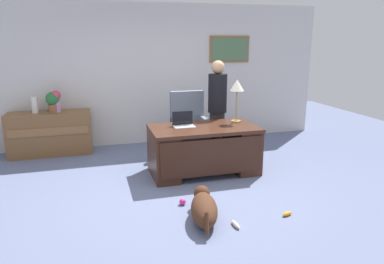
{
  "coord_description": "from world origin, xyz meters",
  "views": [
    {
      "loc": [
        -1.17,
        -4.42,
        2.02
      ],
      "look_at": [
        0.18,
        0.3,
        0.75
      ],
      "focal_mm": 33.56,
      "sensor_mm": 36.0,
      "label": 1
    }
  ],
  "objects_px": {
    "armchair": "(189,128)",
    "vase_empty": "(35,105)",
    "dog_lying": "(204,208)",
    "person_standing": "(217,108)",
    "dog_toy_ball": "(183,202)",
    "vase_with_flowers": "(56,100)",
    "desk_lamp": "(237,88)",
    "potted_plant": "(53,101)",
    "desk": "(204,148)",
    "credenza": "(50,133)",
    "laptop": "(183,123)",
    "dog_toy_plush": "(287,214)",
    "dog_toy_bone": "(236,224)"
  },
  "relations": [
    {
      "from": "credenza",
      "to": "dog_toy_bone",
      "type": "xyz_separation_m",
      "value": [
        2.2,
        -3.34,
        -0.36
      ]
    },
    {
      "from": "vase_empty",
      "to": "dog_toy_ball",
      "type": "height_order",
      "value": "vase_empty"
    },
    {
      "from": "armchair",
      "to": "vase_empty",
      "type": "height_order",
      "value": "armchair"
    },
    {
      "from": "dog_lying",
      "to": "dog_toy_bone",
      "type": "height_order",
      "value": "dog_lying"
    },
    {
      "from": "potted_plant",
      "to": "dog_toy_bone",
      "type": "relative_size",
      "value": 1.94
    },
    {
      "from": "credenza",
      "to": "dog_toy_plush",
      "type": "distance_m",
      "value": 4.38
    },
    {
      "from": "desk_lamp",
      "to": "dog_toy_ball",
      "type": "xyz_separation_m",
      "value": [
        -1.2,
        -1.19,
        -1.24
      ]
    },
    {
      "from": "armchair",
      "to": "dog_toy_plush",
      "type": "height_order",
      "value": "armchair"
    },
    {
      "from": "dog_toy_plush",
      "to": "dog_toy_ball",
      "type": "bearing_deg",
      "value": 150.85
    },
    {
      "from": "vase_empty",
      "to": "desk_lamp",
      "type": "bearing_deg",
      "value": -24.68
    },
    {
      "from": "armchair",
      "to": "vase_empty",
      "type": "relative_size",
      "value": 4.0
    },
    {
      "from": "vase_with_flowers",
      "to": "potted_plant",
      "type": "height_order",
      "value": "vase_with_flowers"
    },
    {
      "from": "credenza",
      "to": "dog_toy_ball",
      "type": "bearing_deg",
      "value": -56.36
    },
    {
      "from": "armchair",
      "to": "desk_lamp",
      "type": "distance_m",
      "value": 1.23
    },
    {
      "from": "dog_toy_ball",
      "to": "dog_toy_bone",
      "type": "relative_size",
      "value": 0.44
    },
    {
      "from": "credenza",
      "to": "dog_toy_ball",
      "type": "height_order",
      "value": "credenza"
    },
    {
      "from": "desk_lamp",
      "to": "laptop",
      "type": "bearing_deg",
      "value": -175.92
    },
    {
      "from": "dog_lying",
      "to": "laptop",
      "type": "height_order",
      "value": "laptop"
    },
    {
      "from": "desk_lamp",
      "to": "vase_empty",
      "type": "bearing_deg",
      "value": 155.32
    },
    {
      "from": "desk",
      "to": "vase_empty",
      "type": "bearing_deg",
      "value": 147.35
    },
    {
      "from": "dog_toy_bone",
      "to": "dog_toy_plush",
      "type": "xyz_separation_m",
      "value": [
        0.68,
        0.07,
        0.0
      ]
    },
    {
      "from": "vase_empty",
      "to": "dog_toy_ball",
      "type": "bearing_deg",
      "value": -53.34
    },
    {
      "from": "armchair",
      "to": "dog_toy_bone",
      "type": "xyz_separation_m",
      "value": [
        -0.19,
        -2.64,
        -0.48
      ]
    },
    {
      "from": "armchair",
      "to": "dog_toy_ball",
      "type": "height_order",
      "value": "armchair"
    },
    {
      "from": "armchair",
      "to": "laptop",
      "type": "height_order",
      "value": "armchair"
    },
    {
      "from": "credenza",
      "to": "vase_with_flowers",
      "type": "height_order",
      "value": "vase_with_flowers"
    },
    {
      "from": "armchair",
      "to": "dog_toy_bone",
      "type": "height_order",
      "value": "armchair"
    },
    {
      "from": "credenza",
      "to": "vase_empty",
      "type": "distance_m",
      "value": 0.57
    },
    {
      "from": "armchair",
      "to": "dog_toy_ball",
      "type": "xyz_separation_m",
      "value": [
        -0.63,
        -1.95,
        -0.46
      ]
    },
    {
      "from": "credenza",
      "to": "dog_toy_ball",
      "type": "relative_size",
      "value": 17.29
    },
    {
      "from": "dog_toy_plush",
      "to": "desk_lamp",
      "type": "bearing_deg",
      "value": 87.36
    },
    {
      "from": "person_standing",
      "to": "dog_toy_plush",
      "type": "distance_m",
      "value": 2.47
    },
    {
      "from": "armchair",
      "to": "person_standing",
      "type": "height_order",
      "value": "person_standing"
    },
    {
      "from": "person_standing",
      "to": "desk_lamp",
      "type": "relative_size",
      "value": 2.47
    },
    {
      "from": "person_standing",
      "to": "dog_toy_ball",
      "type": "bearing_deg",
      "value": -121.96
    },
    {
      "from": "desk",
      "to": "vase_empty",
      "type": "height_order",
      "value": "vase_empty"
    },
    {
      "from": "desk_lamp",
      "to": "potted_plant",
      "type": "height_order",
      "value": "desk_lamp"
    },
    {
      "from": "credenza",
      "to": "desk_lamp",
      "type": "bearing_deg",
      "value": -26.18
    },
    {
      "from": "laptop",
      "to": "dog_toy_plush",
      "type": "distance_m",
      "value": 2.08
    },
    {
      "from": "desk",
      "to": "potted_plant",
      "type": "bearing_deg",
      "value": 144.0
    },
    {
      "from": "dog_lying",
      "to": "vase_empty",
      "type": "bearing_deg",
      "value": 124.2
    },
    {
      "from": "desk",
      "to": "person_standing",
      "type": "xyz_separation_m",
      "value": [
        0.46,
        0.7,
        0.47
      ]
    },
    {
      "from": "laptop",
      "to": "desk_lamp",
      "type": "bearing_deg",
      "value": 4.08
    },
    {
      "from": "laptop",
      "to": "desk_lamp",
      "type": "xyz_separation_m",
      "value": [
        0.89,
        0.06,
        0.49
      ]
    },
    {
      "from": "potted_plant",
      "to": "desk",
      "type": "bearing_deg",
      "value": -36.0
    },
    {
      "from": "vase_with_flowers",
      "to": "dog_toy_bone",
      "type": "xyz_separation_m",
      "value": [
        2.05,
        -3.34,
        -0.96
      ]
    },
    {
      "from": "desk_lamp",
      "to": "potted_plant",
      "type": "relative_size",
      "value": 1.9
    },
    {
      "from": "person_standing",
      "to": "dog_toy_plush",
      "type": "relative_size",
      "value": 11.99
    },
    {
      "from": "credenza",
      "to": "dog_toy_plush",
      "type": "bearing_deg",
      "value": -48.66
    },
    {
      "from": "vase_empty",
      "to": "vase_with_flowers",
      "type": "bearing_deg",
      "value": -0.0
    }
  ]
}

